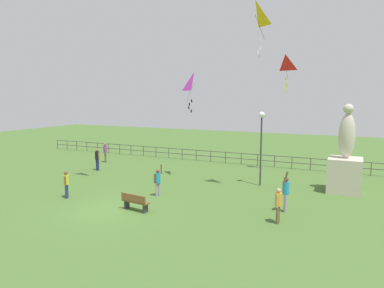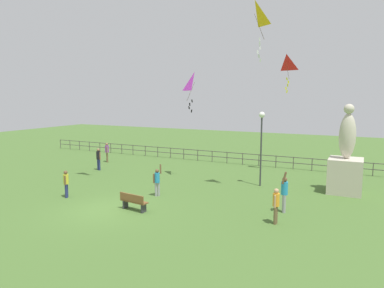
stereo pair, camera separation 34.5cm
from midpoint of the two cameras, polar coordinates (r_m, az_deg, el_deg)
name	(u,v)px [view 2 (the right image)]	position (r m, az deg, el deg)	size (l,w,h in m)	color
ground_plane	(107,210)	(17.83, -13.15, -10.45)	(80.00, 80.00, 0.00)	#476B2D
statue_monument	(346,166)	(21.92, 24.18, -3.35)	(1.83, 1.83, 5.10)	beige
lamppost	(261,133)	(21.74, 11.71, 1.83)	(0.36, 0.36, 4.60)	#38383D
park_bench	(133,201)	(17.39, -8.98, -9.21)	(1.54, 0.60, 0.85)	brown
person_0	(157,180)	(19.55, -5.19, -5.90)	(0.43, 0.35, 1.80)	#99999E
person_1	(99,158)	(27.13, -14.65, -2.17)	(0.49, 0.31, 1.65)	navy
person_2	(66,182)	(20.36, -19.39, -5.88)	(0.28, 0.40, 1.51)	navy
person_3	(284,192)	(17.39, 15.37, -7.50)	(0.32, 0.55, 2.03)	#99999E
person_4	(276,204)	(15.81, 14.15, -9.41)	(0.29, 0.48, 1.58)	brown
person_5	(107,151)	(30.29, -13.38, -1.12)	(0.36, 0.39, 1.64)	brown
kite_0	(194,83)	(23.31, 0.83, 9.89)	(1.16, 1.09, 2.61)	#B22DB2
kite_1	(286,64)	(25.58, 15.50, 12.46)	(1.10, 0.87, 2.62)	red
kite_3	(255,16)	(20.03, 10.72, 19.77)	(1.04, 1.10, 3.13)	yellow
waterfront_railing	(212,155)	(29.66, 3.67, -1.75)	(36.03, 0.06, 0.95)	#4C4742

